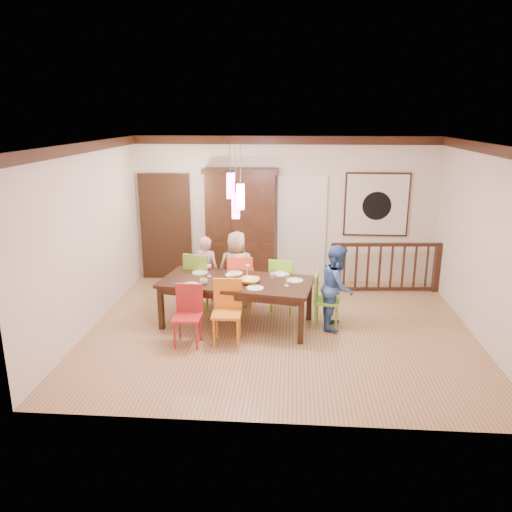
# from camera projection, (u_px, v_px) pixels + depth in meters

# --- Properties ---
(floor) EXTENTS (6.00, 6.00, 0.00)m
(floor) POSITION_uv_depth(u_px,v_px,m) (280.00, 330.00, 7.92)
(floor) COLOR #966848
(floor) RESTS_ON ground
(ceiling) EXTENTS (6.00, 6.00, 0.00)m
(ceiling) POSITION_uv_depth(u_px,v_px,m) (282.00, 143.00, 7.13)
(ceiling) COLOR white
(ceiling) RESTS_ON wall_back
(wall_back) EXTENTS (6.00, 0.00, 6.00)m
(wall_back) POSITION_uv_depth(u_px,v_px,m) (284.00, 211.00, 9.92)
(wall_back) COLOR silver
(wall_back) RESTS_ON floor
(wall_left) EXTENTS (0.00, 5.00, 5.00)m
(wall_left) POSITION_uv_depth(u_px,v_px,m) (88.00, 238.00, 7.74)
(wall_left) COLOR silver
(wall_left) RESTS_ON floor
(wall_right) EXTENTS (0.00, 5.00, 5.00)m
(wall_right) POSITION_uv_depth(u_px,v_px,m) (485.00, 245.00, 7.31)
(wall_right) COLOR silver
(wall_right) RESTS_ON floor
(crown_molding) EXTENTS (6.00, 5.00, 0.16)m
(crown_molding) POSITION_uv_depth(u_px,v_px,m) (282.00, 149.00, 7.15)
(crown_molding) COLOR black
(crown_molding) RESTS_ON wall_back
(panel_door) EXTENTS (1.04, 0.07, 2.24)m
(panel_door) POSITION_uv_depth(u_px,v_px,m) (166.00, 229.00, 10.16)
(panel_door) COLOR black
(panel_door) RESTS_ON wall_back
(white_doorway) EXTENTS (0.97, 0.05, 2.22)m
(white_doorway) POSITION_uv_depth(u_px,v_px,m) (301.00, 231.00, 9.97)
(white_doorway) COLOR silver
(white_doorway) RESTS_ON wall_back
(painting) EXTENTS (1.25, 0.06, 1.25)m
(painting) POSITION_uv_depth(u_px,v_px,m) (377.00, 205.00, 9.72)
(painting) COLOR black
(painting) RESTS_ON wall_back
(pendant_cluster) EXTENTS (0.27, 0.21, 1.14)m
(pendant_cluster) POSITION_uv_depth(u_px,v_px,m) (236.00, 196.00, 7.56)
(pendant_cluster) COLOR #FF4C9F
(pendant_cluster) RESTS_ON ceiling
(dining_table) EXTENTS (2.53, 1.46, 0.75)m
(dining_table) POSITION_uv_depth(u_px,v_px,m) (237.00, 285.00, 7.96)
(dining_table) COLOR black
(dining_table) RESTS_ON floor
(chair_far_left) EXTENTS (0.57, 0.57, 1.02)m
(chair_far_left) POSITION_uv_depth(u_px,v_px,m) (201.00, 276.00, 8.69)
(chair_far_left) COLOR #6FA62A
(chair_far_left) RESTS_ON floor
(chair_far_mid) EXTENTS (0.47, 0.47, 0.97)m
(chair_far_mid) POSITION_uv_depth(u_px,v_px,m) (240.00, 277.00, 8.71)
(chair_far_mid) COLOR #EF4A25
(chair_far_mid) RESTS_ON floor
(chair_far_right) EXTENTS (0.53, 0.53, 0.94)m
(chair_far_right) POSITION_uv_depth(u_px,v_px,m) (284.00, 280.00, 8.61)
(chair_far_right) COLOR #73CB25
(chair_far_right) RESTS_ON floor
(chair_near_left) EXTENTS (0.41, 0.41, 0.89)m
(chair_near_left) POSITION_uv_depth(u_px,v_px,m) (187.00, 312.00, 7.28)
(chair_near_left) COLOR #AE2425
(chair_near_left) RESTS_ON floor
(chair_near_mid) EXTENTS (0.44, 0.44, 0.95)m
(chair_near_mid) POSITION_uv_depth(u_px,v_px,m) (227.00, 309.00, 7.34)
(chair_near_mid) COLOR orange
(chair_near_mid) RESTS_ON floor
(chair_end_right) EXTENTS (0.44, 0.44, 0.88)m
(chair_end_right) POSITION_uv_depth(u_px,v_px,m) (327.00, 297.00, 7.94)
(chair_end_right) COLOR #6FAE2B
(chair_end_right) RESTS_ON floor
(china_hutch) EXTENTS (1.45, 0.46, 2.30)m
(china_hutch) POSITION_uv_depth(u_px,v_px,m) (241.00, 227.00, 9.87)
(china_hutch) COLOR black
(china_hutch) RESTS_ON floor
(balustrade) EXTENTS (2.11, 0.25, 0.96)m
(balustrade) POSITION_uv_depth(u_px,v_px,m) (386.00, 266.00, 9.52)
(balustrade) COLOR black
(balustrade) RESTS_ON floor
(person_far_left) EXTENTS (0.51, 0.38, 1.26)m
(person_far_left) POSITION_uv_depth(u_px,v_px,m) (206.00, 271.00, 8.80)
(person_far_left) COLOR #EAB2C4
(person_far_left) RESTS_ON floor
(person_far_mid) EXTENTS (0.68, 0.46, 1.35)m
(person_far_mid) POSITION_uv_depth(u_px,v_px,m) (237.00, 269.00, 8.77)
(person_far_mid) COLOR #BBAD8D
(person_far_mid) RESTS_ON floor
(person_end_right) EXTENTS (0.61, 0.73, 1.35)m
(person_end_right) POSITION_uv_depth(u_px,v_px,m) (337.00, 287.00, 7.87)
(person_end_right) COLOR #385E9E
(person_end_right) RESTS_ON floor
(serving_bowl) EXTENTS (0.31, 0.31, 0.07)m
(serving_bowl) POSITION_uv_depth(u_px,v_px,m) (250.00, 281.00, 7.80)
(serving_bowl) COLOR gold
(serving_bowl) RESTS_ON dining_table
(small_bowl) EXTENTS (0.22, 0.22, 0.06)m
(small_bowl) POSITION_uv_depth(u_px,v_px,m) (231.00, 276.00, 8.05)
(small_bowl) COLOR white
(small_bowl) RESTS_ON dining_table
(cup_left) EXTENTS (0.15, 0.15, 0.09)m
(cup_left) POSITION_uv_depth(u_px,v_px,m) (204.00, 281.00, 7.75)
(cup_left) COLOR silver
(cup_left) RESTS_ON dining_table
(cup_right) EXTENTS (0.11, 0.11, 0.09)m
(cup_right) POSITION_uv_depth(u_px,v_px,m) (273.00, 276.00, 8.00)
(cup_right) COLOR silver
(cup_right) RESTS_ON dining_table
(plate_far_left) EXTENTS (0.26, 0.26, 0.01)m
(plate_far_left) POSITION_uv_depth(u_px,v_px,m) (200.00, 273.00, 8.30)
(plate_far_left) COLOR white
(plate_far_left) RESTS_ON dining_table
(plate_far_mid) EXTENTS (0.26, 0.26, 0.01)m
(plate_far_mid) POSITION_uv_depth(u_px,v_px,m) (235.00, 273.00, 8.27)
(plate_far_mid) COLOR white
(plate_far_mid) RESTS_ON dining_table
(plate_far_right) EXTENTS (0.26, 0.26, 0.01)m
(plate_far_right) POSITION_uv_depth(u_px,v_px,m) (280.00, 274.00, 8.23)
(plate_far_right) COLOR white
(plate_far_right) RESTS_ON dining_table
(plate_near_left) EXTENTS (0.26, 0.26, 0.01)m
(plate_near_left) POSITION_uv_depth(u_px,v_px,m) (191.00, 285.00, 7.71)
(plate_near_left) COLOR white
(plate_near_left) RESTS_ON dining_table
(plate_near_mid) EXTENTS (0.26, 0.26, 0.01)m
(plate_near_mid) POSITION_uv_depth(u_px,v_px,m) (255.00, 288.00, 7.57)
(plate_near_mid) COLOR white
(plate_near_mid) RESTS_ON dining_table
(plate_end_right) EXTENTS (0.26, 0.26, 0.01)m
(plate_end_right) POSITION_uv_depth(u_px,v_px,m) (295.00, 280.00, 7.92)
(plate_end_right) COLOR white
(plate_end_right) RESTS_ON dining_table
(wine_glass_a) EXTENTS (0.08, 0.08, 0.19)m
(wine_glass_a) POSITION_uv_depth(u_px,v_px,m) (209.00, 271.00, 8.11)
(wine_glass_a) COLOR #590C19
(wine_glass_a) RESTS_ON dining_table
(wine_glass_b) EXTENTS (0.08, 0.08, 0.19)m
(wine_glass_b) POSITION_uv_depth(u_px,v_px,m) (248.00, 271.00, 8.13)
(wine_glass_b) COLOR silver
(wine_glass_b) RESTS_ON dining_table
(wine_glass_c) EXTENTS (0.08, 0.08, 0.19)m
(wine_glass_c) POSITION_uv_depth(u_px,v_px,m) (232.00, 281.00, 7.63)
(wine_glass_c) COLOR #590C19
(wine_glass_c) RESTS_ON dining_table
(wine_glass_d) EXTENTS (0.08, 0.08, 0.19)m
(wine_glass_d) POSITION_uv_depth(u_px,v_px,m) (287.00, 280.00, 7.67)
(wine_glass_d) COLOR silver
(wine_glass_d) RESTS_ON dining_table
(napkin) EXTENTS (0.18, 0.14, 0.01)m
(napkin) POSITION_uv_depth(u_px,v_px,m) (230.00, 288.00, 7.56)
(napkin) COLOR #D83359
(napkin) RESTS_ON dining_table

